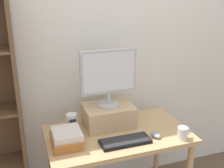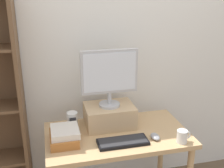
{
  "view_description": "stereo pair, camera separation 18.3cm",
  "coord_description": "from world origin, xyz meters",
  "px_view_note": "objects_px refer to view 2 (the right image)",
  "views": [
    {
      "loc": [
        -0.68,
        -1.83,
        1.84
      ],
      "look_at": [
        -0.03,
        0.06,
        1.13
      ],
      "focal_mm": 45.0,
      "sensor_mm": 36.0,
      "label": 1
    },
    {
      "loc": [
        -0.5,
        -1.88,
        1.84
      ],
      "look_at": [
        -0.03,
        0.06,
        1.13
      ],
      "focal_mm": 45.0,
      "sensor_mm": 36.0,
      "label": 2
    }
  ],
  "objects_px": {
    "desk": "(117,144)",
    "keyboard": "(123,142)",
    "computer_monitor": "(109,75)",
    "book_stack": "(64,136)",
    "coffee_mug": "(182,136)",
    "riser_box": "(109,115)",
    "computer_mouse": "(155,137)",
    "desk_speaker": "(72,121)"
  },
  "relations": [
    {
      "from": "desk",
      "to": "book_stack",
      "type": "xyz_separation_m",
      "value": [
        -0.41,
        -0.04,
        0.15
      ]
    },
    {
      "from": "computer_mouse",
      "to": "book_stack",
      "type": "distance_m",
      "value": 0.68
    },
    {
      "from": "riser_box",
      "to": "desk_speaker",
      "type": "height_order",
      "value": "riser_box"
    },
    {
      "from": "keyboard",
      "to": "coffee_mug",
      "type": "height_order",
      "value": "coffee_mug"
    },
    {
      "from": "desk_speaker",
      "to": "desk",
      "type": "bearing_deg",
      "value": -24.04
    },
    {
      "from": "desk",
      "to": "computer_monitor",
      "type": "relative_size",
      "value": 2.41
    },
    {
      "from": "riser_box",
      "to": "computer_mouse",
      "type": "relative_size",
      "value": 3.82
    },
    {
      "from": "computer_monitor",
      "to": "computer_mouse",
      "type": "distance_m",
      "value": 0.59
    },
    {
      "from": "desk",
      "to": "keyboard",
      "type": "distance_m",
      "value": 0.19
    },
    {
      "from": "desk",
      "to": "book_stack",
      "type": "bearing_deg",
      "value": -174.62
    },
    {
      "from": "coffee_mug",
      "to": "desk_speaker",
      "type": "bearing_deg",
      "value": 152.61
    },
    {
      "from": "coffee_mug",
      "to": "desk_speaker",
      "type": "height_order",
      "value": "desk_speaker"
    },
    {
      "from": "computer_monitor",
      "to": "coffee_mug",
      "type": "bearing_deg",
      "value": -40.49
    },
    {
      "from": "computer_mouse",
      "to": "computer_monitor",
      "type": "bearing_deg",
      "value": 133.7
    },
    {
      "from": "computer_monitor",
      "to": "desk_speaker",
      "type": "bearing_deg",
      "value": 179.25
    },
    {
      "from": "computer_mouse",
      "to": "desk_speaker",
      "type": "height_order",
      "value": "desk_speaker"
    },
    {
      "from": "keyboard",
      "to": "book_stack",
      "type": "height_order",
      "value": "book_stack"
    },
    {
      "from": "desk",
      "to": "computer_monitor",
      "type": "height_order",
      "value": "computer_monitor"
    },
    {
      "from": "computer_monitor",
      "to": "book_stack",
      "type": "height_order",
      "value": "computer_monitor"
    },
    {
      "from": "coffee_mug",
      "to": "riser_box",
      "type": "bearing_deg",
      "value": 139.4
    },
    {
      "from": "book_stack",
      "to": "desk_speaker",
      "type": "height_order",
      "value": "desk_speaker"
    },
    {
      "from": "desk",
      "to": "riser_box",
      "type": "bearing_deg",
      "value": 101.21
    },
    {
      "from": "computer_monitor",
      "to": "coffee_mug",
      "type": "xyz_separation_m",
      "value": [
        0.46,
        -0.39,
        -0.39
      ]
    },
    {
      "from": "keyboard",
      "to": "desk_speaker",
      "type": "height_order",
      "value": "desk_speaker"
    },
    {
      "from": "coffee_mug",
      "to": "computer_mouse",
      "type": "bearing_deg",
      "value": 151.62
    },
    {
      "from": "book_stack",
      "to": "computer_mouse",
      "type": "bearing_deg",
      "value": -9.61
    },
    {
      "from": "desk",
      "to": "book_stack",
      "type": "height_order",
      "value": "book_stack"
    },
    {
      "from": "computer_monitor",
      "to": "computer_mouse",
      "type": "xyz_separation_m",
      "value": [
        0.28,
        -0.3,
        -0.42
      ]
    },
    {
      "from": "desk_speaker",
      "to": "keyboard",
      "type": "bearing_deg",
      "value": -42.47
    },
    {
      "from": "riser_box",
      "to": "computer_monitor",
      "type": "xyz_separation_m",
      "value": [
        -0.0,
        -0.0,
        0.35
      ]
    },
    {
      "from": "computer_monitor",
      "to": "coffee_mug",
      "type": "relative_size",
      "value": 4.25
    },
    {
      "from": "computer_monitor",
      "to": "keyboard",
      "type": "relative_size",
      "value": 1.24
    },
    {
      "from": "desk",
      "to": "computer_mouse",
      "type": "bearing_deg",
      "value": -30.85
    },
    {
      "from": "riser_box",
      "to": "desk_speaker",
      "type": "xyz_separation_m",
      "value": [
        -0.3,
        0.0,
        -0.01
      ]
    },
    {
      "from": "computer_monitor",
      "to": "desk",
      "type": "bearing_deg",
      "value": -78.67
    },
    {
      "from": "keyboard",
      "to": "coffee_mug",
      "type": "xyz_separation_m",
      "value": [
        0.43,
        -0.09,
        0.04
      ]
    },
    {
      "from": "computer_monitor",
      "to": "desk_speaker",
      "type": "height_order",
      "value": "computer_monitor"
    },
    {
      "from": "computer_monitor",
      "to": "keyboard",
      "type": "xyz_separation_m",
      "value": [
        0.03,
        -0.3,
        -0.42
      ]
    },
    {
      "from": "book_stack",
      "to": "desk_speaker",
      "type": "distance_m",
      "value": 0.21
    },
    {
      "from": "riser_box",
      "to": "book_stack",
      "type": "bearing_deg",
      "value": -154.28
    },
    {
      "from": "keyboard",
      "to": "computer_mouse",
      "type": "distance_m",
      "value": 0.25
    },
    {
      "from": "riser_box",
      "to": "book_stack",
      "type": "height_order",
      "value": "riser_box"
    }
  ]
}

